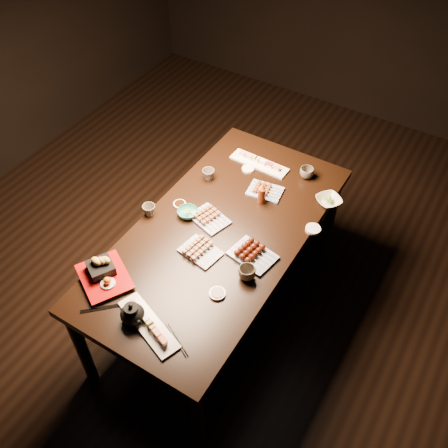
% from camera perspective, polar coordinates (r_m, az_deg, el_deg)
% --- Properties ---
extents(ground, '(5.00, 5.00, 0.00)m').
position_cam_1_polar(ground, '(3.64, -3.23, -5.02)').
color(ground, black).
rests_on(ground, ground).
extents(dining_table, '(1.24, 1.94, 0.75)m').
position_cam_1_polar(dining_table, '(3.14, -0.48, -5.51)').
color(dining_table, black).
rests_on(dining_table, ground).
extents(sushi_platter_near, '(0.42, 0.24, 0.05)m').
position_cam_1_polar(sushi_platter_near, '(2.48, -8.64, -11.10)').
color(sushi_platter_near, white).
rests_on(sushi_platter_near, dining_table).
extents(sushi_platter_far, '(0.40, 0.12, 0.05)m').
position_cam_1_polar(sushi_platter_far, '(3.28, 4.07, 7.14)').
color(sushi_platter_far, white).
rests_on(sushi_platter_far, dining_table).
extents(yakitori_plate_center, '(0.25, 0.21, 0.06)m').
position_cam_1_polar(yakitori_plate_center, '(2.90, -1.68, 0.84)').
color(yakitori_plate_center, '#828EB6').
rests_on(yakitori_plate_center, dining_table).
extents(yakitori_plate_right, '(0.24, 0.19, 0.05)m').
position_cam_1_polar(yakitori_plate_right, '(2.73, -2.71, -2.93)').
color(yakitori_plate_right, '#828EB6').
rests_on(yakitori_plate_right, dining_table).
extents(yakitori_plate_left, '(0.23, 0.18, 0.05)m').
position_cam_1_polar(yakitori_plate_left, '(3.08, 4.74, 4.02)').
color(yakitori_plate_left, '#828EB6').
rests_on(yakitori_plate_left, dining_table).
extents(tsukune_plate, '(0.27, 0.22, 0.06)m').
position_cam_1_polar(tsukune_plate, '(2.71, 3.31, -3.31)').
color(tsukune_plate, '#828EB6').
rests_on(tsukune_plate, dining_table).
extents(edamame_bowl_green, '(0.13, 0.13, 0.04)m').
position_cam_1_polar(edamame_bowl_green, '(2.94, -4.19, 1.29)').
color(edamame_bowl_green, '#2C8870').
rests_on(edamame_bowl_green, dining_table).
extents(edamame_bowl_cream, '(0.20, 0.20, 0.04)m').
position_cam_1_polar(edamame_bowl_cream, '(3.07, 11.88, 2.63)').
color(edamame_bowl_cream, beige).
rests_on(edamame_bowl_cream, dining_table).
extents(tempura_tray, '(0.37, 0.35, 0.11)m').
position_cam_1_polar(tempura_tray, '(2.67, -13.63, -5.40)').
color(tempura_tray, black).
rests_on(tempura_tray, dining_table).
extents(teacup_near_left, '(0.09, 0.09, 0.07)m').
position_cam_1_polar(teacup_near_left, '(2.96, -8.55, 1.57)').
color(teacup_near_left, brown).
rests_on(teacup_near_left, dining_table).
extents(teacup_mid_right, '(0.11, 0.11, 0.07)m').
position_cam_1_polar(teacup_mid_right, '(2.62, 2.64, -5.60)').
color(teacup_mid_right, brown).
rests_on(teacup_mid_right, dining_table).
extents(teacup_far_left, '(0.09, 0.09, 0.07)m').
position_cam_1_polar(teacup_far_left, '(3.15, -1.79, 5.67)').
color(teacup_far_left, brown).
rests_on(teacup_far_left, dining_table).
extents(teacup_far_right, '(0.12, 0.12, 0.07)m').
position_cam_1_polar(teacup_far_right, '(3.21, 9.44, 5.80)').
color(teacup_far_right, brown).
rests_on(teacup_far_right, dining_table).
extents(teapot, '(0.19, 0.19, 0.12)m').
position_cam_1_polar(teapot, '(2.49, -10.48, -9.89)').
color(teapot, black).
rests_on(teapot, dining_table).
extents(condiment_bottle, '(0.07, 0.07, 0.15)m').
position_cam_1_polar(condiment_bottle, '(2.98, 4.35, 3.54)').
color(condiment_bottle, maroon).
rests_on(condiment_bottle, dining_table).
extents(sauce_dish_west, '(0.09, 0.09, 0.01)m').
position_cam_1_polar(sauce_dish_west, '(3.01, -5.09, 2.27)').
color(sauce_dish_west, white).
rests_on(sauce_dish_west, dining_table).
extents(sauce_dish_east, '(0.10, 0.10, 0.02)m').
position_cam_1_polar(sauce_dish_east, '(2.90, 10.15, -0.56)').
color(sauce_dish_east, white).
rests_on(sauce_dish_east, dining_table).
extents(sauce_dish_se, '(0.11, 0.11, 0.02)m').
position_cam_1_polar(sauce_dish_se, '(2.57, -0.76, -7.95)').
color(sauce_dish_se, white).
rests_on(sauce_dish_se, dining_table).
extents(sauce_dish_nw, '(0.11, 0.11, 0.01)m').
position_cam_1_polar(sauce_dish_nw, '(3.24, 2.76, 6.30)').
color(sauce_dish_nw, white).
rests_on(sauce_dish_nw, dining_table).
extents(chopsticks_near, '(0.17, 0.16, 0.01)m').
position_cam_1_polar(chopsticks_near, '(2.60, -13.81, -9.30)').
color(chopsticks_near, black).
rests_on(chopsticks_near, dining_table).
extents(chopsticks_se, '(0.19, 0.11, 0.01)m').
position_cam_1_polar(chopsticks_se, '(2.44, -5.39, -13.07)').
color(chopsticks_se, black).
rests_on(chopsticks_se, dining_table).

